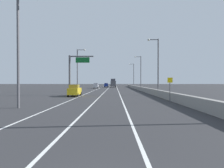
{
  "coord_description": "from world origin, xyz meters",
  "views": [
    {
      "loc": [
        0.5,
        -2.42,
        2.47
      ],
      "look_at": [
        -0.13,
        40.26,
        2.0
      ],
      "focal_mm": 29.27,
      "sensor_mm": 36.0,
      "label": 1
    }
  ],
  "objects_px": {
    "lamp_post_right_third": "(140,71)",
    "car_blue_2": "(106,85)",
    "lamp_post_right_fourth": "(133,74)",
    "lamp_post_left_near": "(21,44)",
    "box_truck": "(113,83)",
    "car_silver_1": "(96,86)",
    "overhead_sign_gantry": "(74,70)",
    "car_yellow_0": "(75,90)",
    "lamp_post_right_second": "(157,63)",
    "lamp_post_left_mid": "(78,67)",
    "speed_advisory_sign": "(170,88)"
  },
  "relations": [
    {
      "from": "lamp_post_right_fourth",
      "to": "lamp_post_left_near",
      "type": "distance_m",
      "value": 66.27
    },
    {
      "from": "lamp_post_left_mid",
      "to": "lamp_post_right_second",
      "type": "bearing_deg",
      "value": -32.15
    },
    {
      "from": "car_blue_2",
      "to": "box_truck",
      "type": "relative_size",
      "value": 0.6
    },
    {
      "from": "lamp_post_left_near",
      "to": "car_blue_2",
      "type": "relative_size",
      "value": 2.26
    },
    {
      "from": "lamp_post_right_third",
      "to": "car_blue_2",
      "type": "bearing_deg",
      "value": 111.54
    },
    {
      "from": "overhead_sign_gantry",
      "to": "car_blue_2",
      "type": "xyz_separation_m",
      "value": [
        3.62,
        54.41,
        -3.75
      ]
    },
    {
      "from": "lamp_post_right_second",
      "to": "lamp_post_right_third",
      "type": "xyz_separation_m",
      "value": [
        0.09,
        23.34,
        0.0
      ]
    },
    {
      "from": "car_silver_1",
      "to": "lamp_post_left_near",
      "type": "bearing_deg",
      "value": -91.74
    },
    {
      "from": "lamp_post_right_third",
      "to": "box_truck",
      "type": "distance_m",
      "value": 30.02
    },
    {
      "from": "lamp_post_left_near",
      "to": "car_yellow_0",
      "type": "relative_size",
      "value": 2.46
    },
    {
      "from": "lamp_post_left_near",
      "to": "car_silver_1",
      "type": "height_order",
      "value": "lamp_post_left_near"
    },
    {
      "from": "overhead_sign_gantry",
      "to": "lamp_post_right_third",
      "type": "xyz_separation_m",
      "value": [
        15.79,
        23.58,
        1.36
      ]
    },
    {
      "from": "overhead_sign_gantry",
      "to": "lamp_post_left_mid",
      "type": "height_order",
      "value": "lamp_post_left_mid"
    },
    {
      "from": "car_yellow_0",
      "to": "car_silver_1",
      "type": "distance_m",
      "value": 39.26
    },
    {
      "from": "lamp_post_right_second",
      "to": "lamp_post_right_third",
      "type": "height_order",
      "value": "same"
    },
    {
      "from": "lamp_post_right_second",
      "to": "car_silver_1",
      "type": "xyz_separation_m",
      "value": [
        -15.23,
        36.23,
        -5.08
      ]
    },
    {
      "from": "lamp_post_left_near",
      "to": "car_silver_1",
      "type": "relative_size",
      "value": 2.65
    },
    {
      "from": "box_truck",
      "to": "lamp_post_right_fourth",
      "type": "bearing_deg",
      "value": -29.32
    },
    {
      "from": "lamp_post_right_second",
      "to": "car_blue_2",
      "type": "distance_m",
      "value": 55.74
    },
    {
      "from": "speed_advisory_sign",
      "to": "lamp_post_right_fourth",
      "type": "distance_m",
      "value": 59.46
    },
    {
      "from": "lamp_post_right_fourth",
      "to": "car_blue_2",
      "type": "xyz_separation_m",
      "value": [
        -12.35,
        7.49,
        -5.11
      ]
    },
    {
      "from": "car_blue_2",
      "to": "box_truck",
      "type": "xyz_separation_m",
      "value": [
        3.37,
        -2.45,
        0.86
      ]
    },
    {
      "from": "box_truck",
      "to": "lamp_post_right_second",
      "type": "bearing_deg",
      "value": -80.44
    },
    {
      "from": "lamp_post_right_third",
      "to": "car_blue_2",
      "type": "distance_m",
      "value": 33.54
    },
    {
      "from": "overhead_sign_gantry",
      "to": "car_silver_1",
      "type": "distance_m",
      "value": 36.67
    },
    {
      "from": "lamp_post_left_near",
      "to": "box_truck",
      "type": "height_order",
      "value": "lamp_post_left_near"
    },
    {
      "from": "lamp_post_right_fourth",
      "to": "car_silver_1",
      "type": "xyz_separation_m",
      "value": [
        -15.5,
        -10.45,
        -5.08
      ]
    },
    {
      "from": "lamp_post_left_near",
      "to": "lamp_post_left_mid",
      "type": "distance_m",
      "value": 28.01
    },
    {
      "from": "speed_advisory_sign",
      "to": "car_blue_2",
      "type": "bearing_deg",
      "value": 99.14
    },
    {
      "from": "overhead_sign_gantry",
      "to": "car_silver_1",
      "type": "xyz_separation_m",
      "value": [
        0.48,
        36.48,
        -3.72
      ]
    },
    {
      "from": "overhead_sign_gantry",
      "to": "car_blue_2",
      "type": "distance_m",
      "value": 54.66
    },
    {
      "from": "lamp_post_right_fourth",
      "to": "overhead_sign_gantry",
      "type": "bearing_deg",
      "value": -108.8
    },
    {
      "from": "lamp_post_right_fourth",
      "to": "car_yellow_0",
      "type": "relative_size",
      "value": 2.46
    },
    {
      "from": "lamp_post_right_second",
      "to": "car_blue_2",
      "type": "bearing_deg",
      "value": 102.57
    },
    {
      "from": "overhead_sign_gantry",
      "to": "lamp_post_right_fourth",
      "type": "height_order",
      "value": "lamp_post_right_fourth"
    },
    {
      "from": "lamp_post_right_third",
      "to": "lamp_post_left_near",
      "type": "relative_size",
      "value": 1.0
    },
    {
      "from": "lamp_post_right_second",
      "to": "lamp_post_right_fourth",
      "type": "bearing_deg",
      "value": 89.67
    },
    {
      "from": "lamp_post_right_third",
      "to": "speed_advisory_sign",
      "type": "bearing_deg",
      "value": -92.27
    },
    {
      "from": "overhead_sign_gantry",
      "to": "box_truck",
      "type": "bearing_deg",
      "value": 82.33
    },
    {
      "from": "speed_advisory_sign",
      "to": "car_yellow_0",
      "type": "xyz_separation_m",
      "value": [
        -13.56,
        9.58,
        -0.76
      ]
    },
    {
      "from": "overhead_sign_gantry",
      "to": "lamp_post_left_near",
      "type": "height_order",
      "value": "lamp_post_left_near"
    },
    {
      "from": "car_silver_1",
      "to": "car_blue_2",
      "type": "bearing_deg",
      "value": 80.06
    },
    {
      "from": "lamp_post_left_mid",
      "to": "car_silver_1",
      "type": "height_order",
      "value": "lamp_post_left_mid"
    },
    {
      "from": "lamp_post_right_second",
      "to": "lamp_post_right_third",
      "type": "distance_m",
      "value": 23.34
    },
    {
      "from": "overhead_sign_gantry",
      "to": "car_blue_2",
      "type": "bearing_deg",
      "value": 86.19
    },
    {
      "from": "lamp_post_right_third",
      "to": "lamp_post_left_mid",
      "type": "bearing_deg",
      "value": -143.4
    },
    {
      "from": "car_silver_1",
      "to": "car_blue_2",
      "type": "height_order",
      "value": "car_silver_1"
    },
    {
      "from": "car_yellow_0",
      "to": "car_blue_2",
      "type": "bearing_deg",
      "value": 87.19
    },
    {
      "from": "overhead_sign_gantry",
      "to": "box_truck",
      "type": "relative_size",
      "value": 0.95
    },
    {
      "from": "lamp_post_right_third",
      "to": "lamp_post_left_mid",
      "type": "height_order",
      "value": "same"
    }
  ]
}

